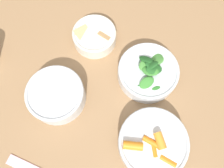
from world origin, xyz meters
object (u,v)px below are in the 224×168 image
object	(u,v)px
bowl_beans_hotdog	(57,95)
bowl_cookies	(95,36)
bowl_carrots	(152,143)
bowl_greens	(148,72)

from	to	relation	value
bowl_beans_hotdog	bowl_cookies	size ratio (longest dim) A/B	1.17
bowl_carrots	bowl_beans_hotdog	world-z (taller)	bowl_carrots
bowl_carrots	bowl_greens	xyz separation A→B (m)	(0.06, -0.21, -0.00)
bowl_cookies	bowl_carrots	bearing A→B (deg)	132.14
bowl_greens	bowl_cookies	size ratio (longest dim) A/B	1.29
bowl_greens	bowl_cookies	world-z (taller)	bowl_greens
bowl_greens	bowl_beans_hotdog	world-z (taller)	bowl_greens
bowl_carrots	bowl_cookies	bearing A→B (deg)	-47.86
bowl_carrots	bowl_greens	bearing A→B (deg)	-73.99
bowl_greens	bowl_beans_hotdog	xyz separation A→B (m)	(0.25, 0.15, 0.00)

